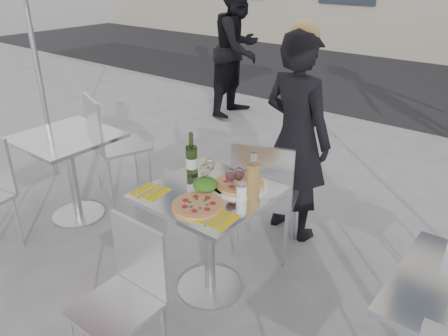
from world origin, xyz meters
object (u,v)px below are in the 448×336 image
Objects in this scene: chair_far at (265,191)px; wineglass_red_b at (239,175)px; side_chair_lfar at (109,139)px; napkin_right at (218,218)px; chair_near at (127,287)px; napkin_left at (151,191)px; wine_bottle at (192,159)px; woman_diner at (296,138)px; pizza_far at (240,184)px; pedestrian_a at (238,49)px; sugar_shaker at (242,191)px; side_table_left at (70,159)px; carafe at (253,180)px; wineglass_white_a at (205,171)px; pizza_near at (198,205)px; wineglass_white_b at (210,166)px; wineglass_red_a at (231,176)px; main_table at (209,221)px; salad_plate at (205,186)px.

wineglass_red_b is at bearing 80.16° from chair_far.
napkin_right is at bearing -179.41° from side_chair_lfar.
napkin_left is at bearing 122.19° from chair_near.
wine_bottle is at bearing -177.28° from wineglass_red_b.
chair_far is 0.85m from napkin_left.
woman_diner is 0.80m from pizza_far.
chair_far reaches higher than pizza_far.
pedestrian_a is 17.21× the size of sugar_shaker.
carafe reaches higher than side_table_left.
woman_diner reaches higher than napkin_left.
wineglass_white_a is at bearing 42.55° from napkin_left.
pizza_near is 0.35m from carafe.
wineglass_white_b is 1.00× the size of wineglass_red_a.
main_table is at bearing 112.98° from pizza_near.
napkin_right is at bearing -64.91° from wineglass_red_a.
pizza_far is at bearing 54.83° from salad_plate.
wineglass_red_b is (0.16, 0.13, 0.07)m from salad_plate.
main_table is 2.54× the size of wine_bottle.
pedestrian_a is at bearing 126.94° from wineglass_red_b.
chair_far is at bearing 91.01° from pizza_near.
wineglass_red_a is at bearing -149.44° from pedestrian_a.
chair_far is 4.24× the size of salad_plate.
wine_bottle is 1.87× the size of wineglass_white_a.
main_table is 2.50× the size of pizza_near.
pizza_near is 0.17m from napkin_right.
chair_near reaches higher than side_table_left.
chair_far is at bearing 56.18° from wine_bottle.
sugar_shaker is (-0.04, -0.06, -0.06)m from carafe.
napkin_left is (-0.31, 0.47, 0.26)m from chair_near.
sugar_shaker is at bearing 57.76° from pizza_near.
wineglass_red_b reaches higher than napkin_right.
wineglass_red_b is at bearing 2.58° from wineglass_white_b.
chair_far reaches higher than sugar_shaker.
chair_near is at bearing -71.84° from wine_bottle.
pedestrian_a is at bearing 124.19° from main_table.
wine_bottle reaches higher than wineglass_white_a.
pedestrian_a is 3.90m from sugar_shaker.
napkin_left is (-0.33, -0.75, 0.20)m from chair_far.
pizza_far is at bearing -148.60° from pedestrian_a.
sugar_shaker reaches higher than napkin_left.
main_table is 7.01× the size of sugar_shaker.
pizza_near is at bearing -6.45° from side_table_left.
side_table_left is 1.65m from chair_far.
salad_plate is at bearing -145.49° from wineglass_red_a.
side_chair_lfar is 2.80m from pedestrian_a.
side_chair_lfar is 1.69m from pizza_far.
pizza_far is 2.20× the size of wineglass_red_b.
napkin_right is at bearing 108.56° from woman_diner.
salad_plate is 0.31m from carafe.
wine_bottle is (1.27, 0.10, 0.32)m from side_table_left.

